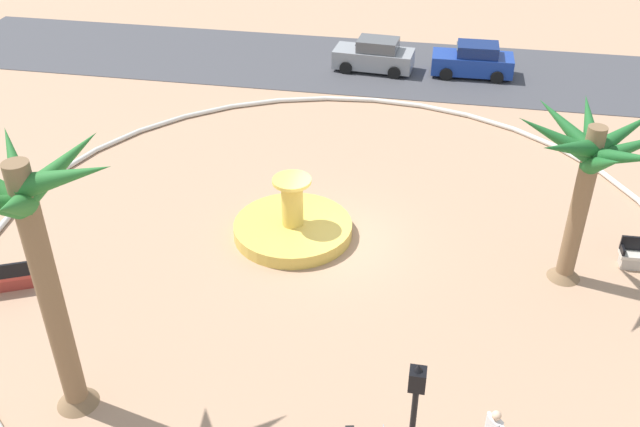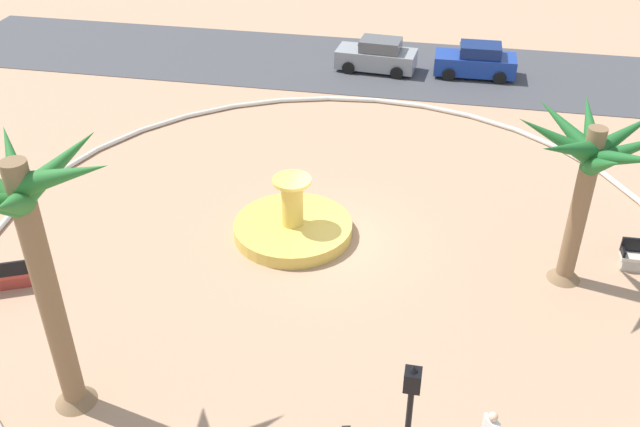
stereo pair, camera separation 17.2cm
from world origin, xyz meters
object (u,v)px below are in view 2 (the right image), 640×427
object	(u,v)px
fountain	(293,227)
bench_east	(9,277)
palm_tree_by_curb	(590,165)
parked_car_second	(476,61)
palm_tree_near_fountain	(34,241)
parked_car_leftmost	(377,56)

from	to	relation	value
fountain	bench_east	distance (m)	9.00
palm_tree_by_curb	parked_car_second	xyz separation A→B (m)	(-2.99, 16.20, -3.25)
palm_tree_near_fountain	palm_tree_by_curb	size ratio (longest dim) A/B	1.32
parked_car_leftmost	parked_car_second	size ratio (longest dim) A/B	1.02
fountain	parked_car_second	distance (m)	16.57
palm_tree_near_fountain	fountain	bearing A→B (deg)	65.86
bench_east	parked_car_second	world-z (taller)	parked_car_second
palm_tree_near_fountain	parked_car_leftmost	bearing A→B (deg)	79.02
palm_tree_by_curb	bench_east	size ratio (longest dim) A/B	3.28
fountain	palm_tree_by_curb	bearing A→B (deg)	-4.53
palm_tree_near_fountain	bench_east	world-z (taller)	palm_tree_near_fountain
bench_east	parked_car_leftmost	world-z (taller)	parked_car_leftmost
fountain	parked_car_leftmost	world-z (taller)	fountain
parked_car_leftmost	parked_car_second	bearing A→B (deg)	2.44
fountain	palm_tree_by_curb	size ratio (longest dim) A/B	0.73
bench_east	parked_car_leftmost	size ratio (longest dim) A/B	0.40
palm_tree_near_fountain	palm_tree_by_curb	world-z (taller)	palm_tree_near_fountain
fountain	palm_tree_near_fountain	size ratio (longest dim) A/B	0.56
bench_east	parked_car_second	distance (m)	24.15
palm_tree_by_curb	bench_east	distance (m)	17.47
palm_tree_by_curb	parked_car_second	bearing A→B (deg)	100.47
fountain	bench_east	world-z (taller)	fountain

